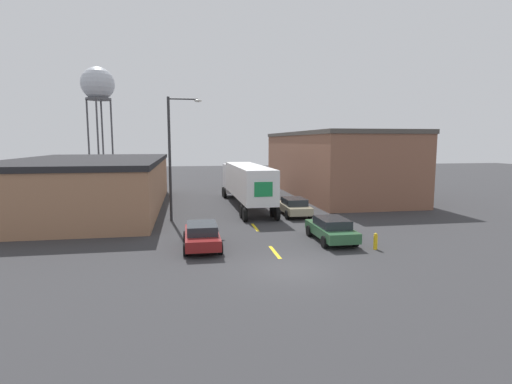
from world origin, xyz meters
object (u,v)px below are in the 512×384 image
at_px(semi_truck, 245,181).
at_px(parked_car_left_near, 202,235).
at_px(parked_car_right_far, 266,189).
at_px(street_lamp, 173,151).
at_px(fire_hydrant, 375,241).
at_px(water_tower, 98,86).
at_px(parked_car_right_near, 331,229).
at_px(parked_car_right_mid, 294,206).

distance_m(semi_truck, parked_car_left_near, 14.86).
height_order(semi_truck, parked_car_right_far, semi_truck).
distance_m(street_lamp, fire_hydrant, 15.80).
bearing_deg(parked_car_left_near, water_tower, 107.25).
relative_size(parked_car_right_near, water_tower, 0.26).
bearing_deg(water_tower, fire_hydrant, -63.75).
distance_m(parked_car_right_far, fire_hydrant, 22.06).
bearing_deg(parked_car_right_far, parked_car_right_mid, -90.00).
height_order(parked_car_right_mid, fire_hydrant, parked_car_right_mid).
height_order(parked_car_right_far, fire_hydrant, parked_car_right_far).
xyz_separation_m(semi_truck, fire_hydrant, (4.95, -15.95, -1.90)).
height_order(semi_truck, street_lamp, street_lamp).
xyz_separation_m(parked_car_right_far, parked_car_right_near, (0.00, -19.84, 0.00)).
relative_size(parked_car_left_near, water_tower, 0.26).
height_order(street_lamp, fire_hydrant, street_lamp).
distance_m(parked_car_right_mid, street_lamp, 10.42).
relative_size(parked_car_right_mid, fire_hydrant, 4.99).
bearing_deg(fire_hydrant, parked_car_right_far, 94.61).
bearing_deg(parked_car_right_near, semi_truck, 102.96).
bearing_deg(parked_car_right_mid, fire_hydrant, -80.51).
relative_size(parked_car_right_mid, street_lamp, 0.50).
bearing_deg(street_lamp, parked_car_right_near, -40.21).
distance_m(parked_car_left_near, fire_hydrant, 9.65).
xyz_separation_m(parked_car_right_far, street_lamp, (-9.40, -11.89, 4.48)).
bearing_deg(semi_truck, water_tower, 118.92).
xyz_separation_m(parked_car_right_mid, street_lamp, (-9.40, -0.51, 4.48)).
height_order(water_tower, street_lamp, water_tower).
height_order(parked_car_right_mid, parked_car_right_far, same).
xyz_separation_m(parked_car_left_near, street_lamp, (-1.72, 8.21, 4.48)).
bearing_deg(street_lamp, parked_car_right_far, 51.68).
relative_size(parked_car_right_far, fire_hydrant, 4.99).
bearing_deg(parked_car_left_near, parked_car_right_far, 69.08).
relative_size(parked_car_right_far, water_tower, 0.26).
height_order(parked_car_right_far, water_tower, water_tower).
xyz_separation_m(parked_car_right_mid, water_tower, (-22.17, 37.96, 14.02)).
xyz_separation_m(parked_car_left_near, fire_hydrant, (9.45, -1.88, -0.30)).
relative_size(semi_truck, parked_car_right_mid, 3.46).
relative_size(parked_car_left_near, fire_hydrant, 4.99).
bearing_deg(parked_car_right_mid, parked_car_right_near, -90.00).
bearing_deg(parked_car_right_mid, parked_car_left_near, -131.39).
bearing_deg(parked_car_right_far, parked_car_right_near, -90.00).
xyz_separation_m(semi_truck, parked_car_right_mid, (3.18, -5.35, -1.59)).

